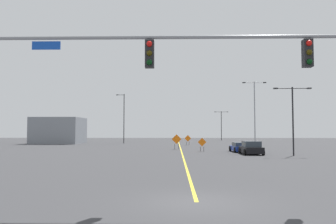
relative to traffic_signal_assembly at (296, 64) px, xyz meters
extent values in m
plane|color=#38383A|center=(-3.76, 0.01, -5.18)|extent=(206.48, 206.48, 0.00)
cube|color=yellow|center=(-3.76, 57.37, -5.17)|extent=(0.16, 114.71, 0.01)
cylinder|color=gray|center=(-2.54, 0.01, 1.04)|extent=(17.90, 0.14, 0.14)
cube|color=black|center=(0.45, 0.01, 0.39)|extent=(0.34, 0.32, 1.05)
sphere|color=red|center=(0.45, -0.16, 0.74)|extent=(0.22, 0.22, 0.22)
sphere|color=#3C3106|center=(0.45, -0.16, 0.39)|extent=(0.22, 0.22, 0.22)
sphere|color=black|center=(0.45, -0.16, 0.04)|extent=(0.22, 0.22, 0.22)
cube|color=black|center=(-5.52, 0.01, 0.39)|extent=(0.34, 0.32, 1.05)
sphere|color=red|center=(-5.52, -0.16, 0.74)|extent=(0.22, 0.22, 0.22)
sphere|color=#3C3106|center=(-5.52, -0.16, 0.39)|extent=(0.22, 0.22, 0.22)
sphere|color=black|center=(-5.52, -0.16, 0.04)|extent=(0.22, 0.22, 0.22)
cube|color=#1447B7|center=(-9.50, 0.01, 0.75)|extent=(1.10, 0.03, 0.32)
cylinder|color=black|center=(-14.91, 54.87, -0.18)|extent=(0.16, 0.16, 10.00)
cylinder|color=black|center=(-15.60, 54.87, 4.67)|extent=(1.38, 0.08, 0.08)
cube|color=#262628|center=(-16.29, 54.87, 4.67)|extent=(0.44, 0.24, 0.14)
cylinder|color=gray|center=(7.38, 37.64, -0.19)|extent=(0.16, 0.16, 9.97)
cylinder|color=gray|center=(6.61, 37.64, 4.65)|extent=(1.55, 0.08, 0.08)
cube|color=#262628|center=(5.83, 37.64, 4.65)|extent=(0.44, 0.24, 0.14)
cylinder|color=gray|center=(8.16, 37.64, 4.65)|extent=(1.55, 0.08, 0.08)
cube|color=#262628|center=(8.93, 37.64, 4.65)|extent=(0.44, 0.24, 0.14)
cylinder|color=black|center=(7.57, 75.15, -1.37)|extent=(0.16, 0.16, 7.61)
cylinder|color=black|center=(6.77, 75.15, 2.29)|extent=(1.59, 0.08, 0.08)
cube|color=#262628|center=(5.98, 75.15, 2.29)|extent=(0.44, 0.24, 0.14)
cylinder|color=black|center=(8.36, 75.15, 2.29)|extent=(1.59, 0.08, 0.08)
cube|color=#262628|center=(9.16, 75.15, 2.29)|extent=(0.44, 0.24, 0.14)
cylinder|color=black|center=(7.87, 22.86, -1.55)|extent=(0.16, 0.16, 7.25)
cylinder|color=black|center=(6.98, 22.86, 1.92)|extent=(1.77, 0.08, 0.08)
cube|color=#262628|center=(6.10, 22.86, 1.92)|extent=(0.44, 0.24, 0.14)
cylinder|color=black|center=(8.76, 22.86, 1.92)|extent=(1.77, 0.08, 0.08)
cube|color=#262628|center=(9.64, 22.86, 1.92)|extent=(0.44, 0.24, 0.14)
cube|color=orange|center=(-1.15, 29.68, -4.00)|extent=(1.08, 0.17, 1.09)
cylinder|color=black|center=(-1.36, 29.70, -4.87)|extent=(0.05, 0.05, 0.61)
cylinder|color=black|center=(-0.94, 29.65, -4.87)|extent=(0.05, 0.05, 0.61)
cube|color=orange|center=(-4.34, 34.12, -3.76)|extent=(1.36, 0.17, 1.36)
cylinder|color=black|center=(-4.61, 34.10, -4.82)|extent=(0.05, 0.05, 0.72)
cylinder|color=black|center=(-4.08, 34.15, -4.82)|extent=(0.05, 0.05, 0.72)
cube|color=orange|center=(-2.26, 47.36, -3.96)|extent=(1.16, 0.22, 1.17)
cylinder|color=black|center=(-2.49, 47.39, -4.87)|extent=(0.05, 0.05, 0.61)
cylinder|color=black|center=(-2.04, 47.32, -4.87)|extent=(0.05, 0.05, 0.61)
cube|color=#1E389E|center=(3.42, 28.89, -4.74)|extent=(1.97, 4.10, 0.55)
cube|color=#333D47|center=(3.43, 28.69, -4.23)|extent=(1.71, 2.21, 0.47)
cylinder|color=black|center=(4.26, 30.33, -4.86)|extent=(0.25, 0.65, 0.64)
cylinder|color=black|center=(2.46, 30.26, -4.86)|extent=(0.25, 0.65, 0.64)
cylinder|color=black|center=(4.38, 27.52, -4.86)|extent=(0.25, 0.65, 0.64)
cylinder|color=black|center=(2.58, 27.44, -4.86)|extent=(0.25, 0.65, 0.64)
cube|color=black|center=(3.84, 24.63, -4.67)|extent=(2.01, 3.84, 0.68)
cube|color=#333D47|center=(3.84, 24.44, -4.02)|extent=(1.78, 1.99, 0.63)
cylinder|color=black|center=(4.78, 25.98, -4.86)|extent=(0.23, 0.64, 0.64)
cylinder|color=black|center=(2.84, 25.95, -4.86)|extent=(0.23, 0.64, 0.64)
cylinder|color=black|center=(4.83, 23.32, -4.86)|extent=(0.23, 0.64, 0.64)
cylinder|color=black|center=(2.89, 23.28, -4.86)|extent=(0.23, 0.64, 0.64)
cube|color=gray|center=(-27.94, 54.21, -2.58)|extent=(9.20, 8.32, 5.19)
camera|label=1|loc=(-4.55, -12.55, -2.50)|focal=35.73mm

